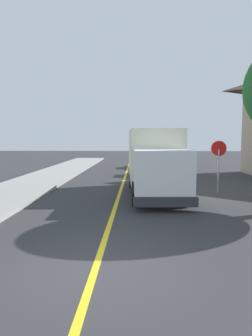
{
  "coord_description": "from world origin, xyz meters",
  "views": [
    {
      "loc": [
        0.89,
        -6.16,
        2.76
      ],
      "look_at": [
        0.36,
        7.67,
        1.4
      ],
      "focal_mm": 32.31,
      "sensor_mm": 36.0,
      "label": 1
    }
  ],
  "objects_px": {
    "parked_car_mid": "(148,159)",
    "stop_sign": "(219,156)",
    "box_truck": "(155,159)",
    "parked_car_near": "(154,165)"
  },
  "relations": [
    {
      "from": "parked_car_mid",
      "to": "parked_car_near",
      "type": "bearing_deg",
      "value": -87.63
    },
    {
      "from": "parked_car_near",
      "to": "box_truck",
      "type": "bearing_deg",
      "value": -93.07
    },
    {
      "from": "box_truck",
      "to": "stop_sign",
      "type": "distance_m",
      "value": 3.29
    },
    {
      "from": "parked_car_mid",
      "to": "stop_sign",
      "type": "xyz_separation_m",
      "value": [
        3.07,
        -13.05,
        1.06
      ]
    },
    {
      "from": "parked_car_near",
      "to": "parked_car_mid",
      "type": "bearing_deg",
      "value": 92.37
    },
    {
      "from": "box_truck",
      "to": "stop_sign",
      "type": "relative_size",
      "value": 2.75
    },
    {
      "from": "parked_car_mid",
      "to": "stop_sign",
      "type": "height_order",
      "value": "stop_sign"
    },
    {
      "from": "stop_sign",
      "to": "parked_car_mid",
      "type": "bearing_deg",
      "value": 103.25
    },
    {
      "from": "box_truck",
      "to": "stop_sign",
      "type": "bearing_deg",
      "value": 9.49
    },
    {
      "from": "stop_sign",
      "to": "parked_car_near",
      "type": "bearing_deg",
      "value": 111.42
    }
  ]
}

